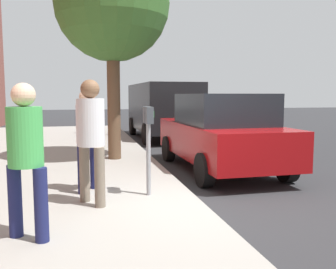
{
  "coord_description": "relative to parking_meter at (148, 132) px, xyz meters",
  "views": [
    {
      "loc": [
        -5.35,
        1.7,
        1.74
      ],
      "look_at": [
        0.38,
        0.39,
        1.11
      ],
      "focal_mm": 39.25,
      "sensor_mm": 36.0,
      "label": 1
    }
  ],
  "objects": [
    {
      "name": "street_tree",
      "position": [
        3.51,
        0.26,
        2.73
      ],
      "size": [
        2.77,
        2.77,
        5.17
      ],
      "color": "brown",
      "rests_on": "sidewalk_slab"
    },
    {
      "name": "ground_plane",
      "position": [
        -0.32,
        -0.72,
        -1.17
      ],
      "size": [
        80.0,
        80.0,
        0.0
      ],
      "primitive_type": "plane",
      "color": "#2B2B2D",
      "rests_on": "ground"
    },
    {
      "name": "parked_van_far",
      "position": [
        8.72,
        -2.07,
        0.09
      ],
      "size": [
        5.23,
        2.18,
        2.18
      ],
      "color": "black",
      "rests_on": "ground_plane"
    },
    {
      "name": "parked_sedan_near",
      "position": [
        2.22,
        -2.07,
        -0.27
      ],
      "size": [
        4.42,
        2.01,
        1.77
      ],
      "color": "maroon",
      "rests_on": "ground_plane"
    },
    {
      "name": "parking_meter",
      "position": [
        0.0,
        0.0,
        0.0
      ],
      "size": [
        0.36,
        0.12,
        1.41
      ],
      "color": "gray",
      "rests_on": "sidewalk_slab"
    },
    {
      "name": "traffic_signal",
      "position": [
        9.17,
        -0.14,
        1.41
      ],
      "size": [
        0.24,
        0.44,
        3.6
      ],
      "color": "black",
      "rests_on": "sidewalk_slab"
    },
    {
      "name": "pedestrian_at_meter",
      "position": [
        -0.31,
        0.89,
        0.06
      ],
      "size": [
        0.48,
        0.39,
        1.81
      ],
      "rotation": [
        0.0,
        0.0,
        -1.01
      ],
      "color": "#726656",
      "rests_on": "sidewalk_slab"
    },
    {
      "name": "pedestrian_bystander",
      "position": [
        -1.49,
        1.61,
        -0.01
      ],
      "size": [
        0.38,
        0.45,
        1.72
      ],
      "rotation": [
        0.0,
        0.0,
        -0.64
      ],
      "color": "#191E4C",
      "rests_on": "sidewalk_slab"
    },
    {
      "name": "parking_officer",
      "position": [
        0.47,
        0.93,
        -0.03
      ],
      "size": [
        0.46,
        0.37,
        1.69
      ],
      "rotation": [
        0.0,
        0.0,
        -2.15
      ],
      "color": "#191E4C",
      "rests_on": "sidewalk_slab"
    }
  ]
}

